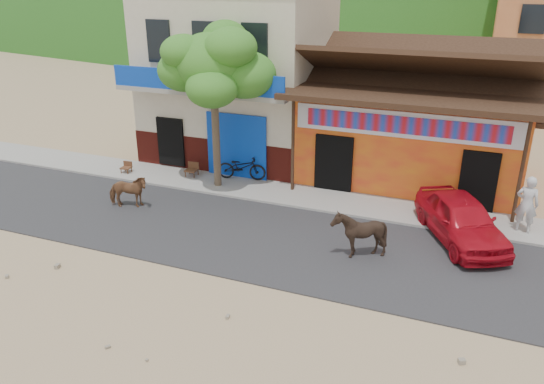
{
  "coord_description": "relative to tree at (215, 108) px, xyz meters",
  "views": [
    {
      "loc": [
        4.23,
        -10.96,
        7.61
      ],
      "look_at": [
        -1.27,
        3.0,
        1.4
      ],
      "focal_mm": 35.0,
      "sensor_mm": 36.0,
      "label": 1
    }
  ],
  "objects": [
    {
      "name": "ground",
      "position": [
        4.6,
        -5.8,
        -3.12
      ],
      "size": [
        120.0,
        120.0,
        0.0
      ],
      "primitive_type": "plane",
      "color": "#9E825B",
      "rests_on": "ground"
    },
    {
      "name": "road",
      "position": [
        4.6,
        -3.3,
        -3.1
      ],
      "size": [
        60.0,
        5.0,
        0.04
      ],
      "primitive_type": "cube",
      "color": "#28282B",
      "rests_on": "ground"
    },
    {
      "name": "sidewalk",
      "position": [
        4.6,
        0.2,
        -3.06
      ],
      "size": [
        60.0,
        2.0,
        0.12
      ],
      "primitive_type": "cube",
      "color": "gray",
      "rests_on": "ground"
    },
    {
      "name": "dance_club",
      "position": [
        6.6,
        4.2,
        -1.32
      ],
      "size": [
        8.0,
        6.0,
        3.6
      ],
      "primitive_type": "cube",
      "color": "orange",
      "rests_on": "ground"
    },
    {
      "name": "cafe_building",
      "position": [
        -0.9,
        4.2,
        0.38
      ],
      "size": [
        7.0,
        6.0,
        7.0
      ],
      "primitive_type": "cube",
      "color": "beige",
      "rests_on": "ground"
    },
    {
      "name": "tree",
      "position": [
        0.0,
        0.0,
        0.0
      ],
      "size": [
        3.0,
        3.0,
        6.0
      ],
      "primitive_type": null,
      "color": "#2D721E",
      "rests_on": "sidewalk"
    },
    {
      "name": "cow_tan",
      "position": [
        -2.01,
        -2.86,
        -2.49
      ],
      "size": [
        1.52,
        1.1,
        1.17
      ],
      "primitive_type": "imported",
      "rotation": [
        0.0,
        0.0,
        1.94
      ],
      "color": "brown",
      "rests_on": "road"
    },
    {
      "name": "cow_dark",
      "position": [
        6.2,
        -3.34,
        -2.36
      ],
      "size": [
        1.55,
        1.45,
        1.44
      ],
      "primitive_type": "imported",
      "rotation": [
        0.0,
        0.0,
        -1.82
      ],
      "color": "black",
      "rests_on": "road"
    },
    {
      "name": "red_car",
      "position": [
        8.84,
        -1.2,
        -2.38
      ],
      "size": [
        3.38,
        4.39,
        1.4
      ],
      "primitive_type": "imported",
      "rotation": [
        0.0,
        0.0,
        0.49
      ],
      "color": "#B70D1B",
      "rests_on": "road"
    },
    {
      "name": "scooter",
      "position": [
        0.6,
        0.88,
        -2.5
      ],
      "size": [
        2.0,
        1.02,
        1.0
      ],
      "primitive_type": "imported",
      "rotation": [
        0.0,
        0.0,
        1.76
      ],
      "color": "black",
      "rests_on": "sidewalk"
    },
    {
      "name": "pedestrian",
      "position": [
        10.67,
        -0.01,
        -2.08
      ],
      "size": [
        0.73,
        0.55,
        1.83
      ],
      "primitive_type": "imported",
      "rotation": [
        0.0,
        0.0,
        2.97
      ],
      "color": "silver",
      "rests_on": "sidewalk"
    },
    {
      "name": "cafe_chair_left",
      "position": [
        -4.08,
        -0.15,
        -2.6
      ],
      "size": [
        0.41,
        0.41,
        0.81
      ],
      "primitive_type": null,
      "rotation": [
        0.0,
        0.0,
        0.09
      ],
      "color": "#4F2A1A",
      "rests_on": "sidewalk"
    },
    {
      "name": "cafe_chair_right",
      "position": [
        -1.4,
        0.47,
        -2.5
      ],
      "size": [
        0.49,
        0.49,
        1.0
      ],
      "primitive_type": null,
      "rotation": [
        0.0,
        0.0,
        0.06
      ],
      "color": "#452417",
      "rests_on": "sidewalk"
    }
  ]
}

